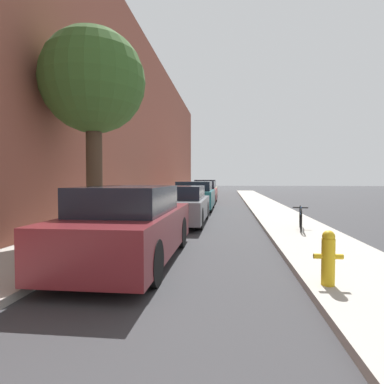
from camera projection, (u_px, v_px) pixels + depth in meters
name	position (u px, v px, depth m)	size (l,w,h in m)	color
ground_plane	(210.00, 213.00, 15.01)	(120.00, 120.00, 0.00)	#333335
sidewalk_left	(149.00, 211.00, 15.33)	(2.00, 52.00, 0.12)	#ADA89E
sidewalk_right	(274.00, 212.00, 14.69)	(2.00, 52.00, 0.12)	#ADA89E
building_facade_left	(121.00, 109.00, 15.28)	(0.70, 52.00, 9.72)	brown
parked_car_maroon	(131.00, 226.00, 6.14)	(1.68, 4.43, 1.44)	black
parked_car_grey	(180.00, 205.00, 11.36)	(1.80, 4.27, 1.33)	black
parked_car_teal	(195.00, 196.00, 16.44)	(1.86, 4.16, 1.44)	black
parked_car_red	(204.00, 193.00, 21.34)	(1.68, 4.30, 1.42)	black
parked_car_champagne	(206.00, 190.00, 26.29)	(1.84, 4.00, 1.50)	black
street_tree_near	(93.00, 83.00, 8.25)	(2.64, 2.64, 5.27)	#423323
fire_hydrant	(328.00, 257.00, 4.44)	(0.39, 0.18, 0.76)	gold
bicycle	(301.00, 218.00, 9.28)	(0.47, 1.62, 0.67)	black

